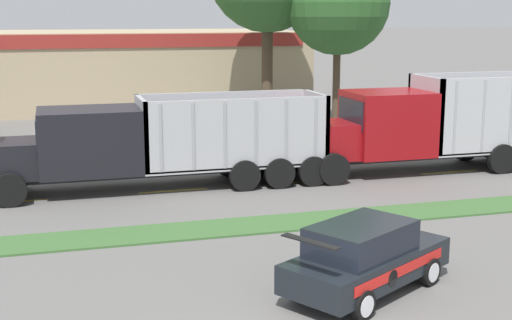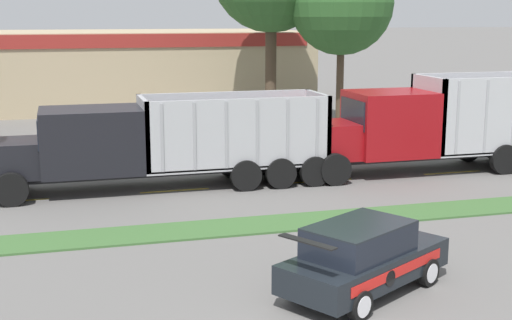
# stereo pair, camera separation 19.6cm
# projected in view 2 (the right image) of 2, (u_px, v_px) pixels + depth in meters

# --- Properties ---
(grass_verge) EXTENTS (120.00, 1.66, 0.06)m
(grass_verge) POSITION_uv_depth(u_px,v_px,m) (234.00, 227.00, 20.39)
(grass_verge) COLOR #3D6633
(grass_verge) RESTS_ON ground_plane
(centre_line_3) EXTENTS (2.40, 0.14, 0.01)m
(centre_line_3) POSITION_uv_depth(u_px,v_px,m) (11.00, 201.00, 23.30)
(centre_line_3) COLOR yellow
(centre_line_3) RESTS_ON ground_plane
(centre_line_4) EXTENTS (2.40, 0.14, 0.01)m
(centre_line_4) POSITION_uv_depth(u_px,v_px,m) (175.00, 191.00, 24.71)
(centre_line_4) COLOR yellow
(centre_line_4) RESTS_ON ground_plane
(centre_line_5) EXTENTS (2.40, 0.14, 0.01)m
(centre_line_5) POSITION_uv_depth(u_px,v_px,m) (321.00, 181.00, 26.12)
(centre_line_5) COLOR yellow
(centre_line_5) RESTS_ON ground_plane
(centre_line_6) EXTENTS (2.40, 0.14, 0.01)m
(centre_line_6) POSITION_uv_depth(u_px,v_px,m) (452.00, 172.00, 27.53)
(centre_line_6) COLOR yellow
(centre_line_6) RESTS_ON ground_plane
(dump_truck_mid) EXTENTS (11.83, 2.75, 3.22)m
(dump_truck_mid) POSITION_uv_depth(u_px,v_px,m) (132.00, 146.00, 24.58)
(dump_truck_mid) COLOR black
(dump_truck_mid) RESTS_ON ground_plane
(dump_truck_trail) EXTENTS (11.40, 2.84, 3.69)m
(dump_truck_trail) POSITION_uv_depth(u_px,v_px,m) (414.00, 129.00, 27.33)
(dump_truck_trail) COLOR black
(dump_truck_trail) RESTS_ON ground_plane
(rally_car) EXTENTS (4.48, 3.60, 1.64)m
(rally_car) POSITION_uv_depth(u_px,v_px,m) (363.00, 257.00, 15.47)
(rally_car) COLOR black
(rally_car) RESTS_ON ground_plane
(store_building_backdrop) EXTENTS (32.07, 12.10, 4.91)m
(store_building_backdrop) POSITION_uv_depth(u_px,v_px,m) (59.00, 69.00, 47.19)
(store_building_backdrop) COLOR tan
(store_building_backdrop) RESTS_ON ground_plane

